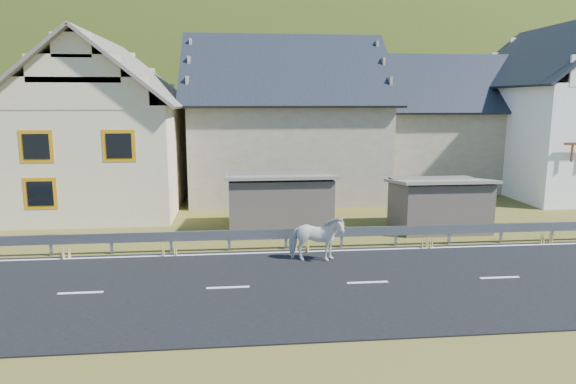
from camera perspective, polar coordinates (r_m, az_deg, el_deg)
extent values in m
plane|color=#4C4E19|center=(15.19, 8.81, -10.05)|extent=(160.00, 160.00, 0.00)
cube|color=black|center=(15.19, 8.81, -9.98)|extent=(60.00, 7.00, 0.04)
cube|color=silver|center=(15.18, 8.82, -9.89)|extent=(60.00, 6.60, 0.01)
cube|color=#93969B|center=(18.44, 5.99, -4.45)|extent=(28.00, 0.08, 0.34)
cube|color=#93969B|center=(19.20, -24.84, -5.48)|extent=(0.10, 0.06, 0.70)
cube|color=#93969B|center=(18.64, -19.00, -5.53)|extent=(0.10, 0.06, 0.70)
cube|color=#93969B|center=(18.29, -12.86, -5.53)|extent=(0.10, 0.06, 0.70)
cube|color=#93969B|center=(18.15, -6.56, -5.46)|extent=(0.10, 0.06, 0.70)
cube|color=#93969B|center=(18.22, -0.23, -5.32)|extent=(0.10, 0.06, 0.70)
cube|color=#93969B|center=(18.52, 5.97, -5.12)|extent=(0.10, 0.06, 0.70)
cube|color=#93969B|center=(19.02, 11.90, -4.88)|extent=(0.10, 0.06, 0.70)
cube|color=#93969B|center=(19.71, 17.46, -4.60)|extent=(0.10, 0.06, 0.70)
cube|color=#93969B|center=(20.58, 22.60, -4.31)|extent=(0.10, 0.06, 0.70)
cube|color=#93969B|center=(21.59, 27.29, -4.01)|extent=(0.10, 0.06, 0.70)
cube|color=brown|center=(20.76, -0.98, -1.26)|extent=(4.30, 3.30, 2.40)
cube|color=brown|center=(21.82, 16.40, -1.38)|extent=(3.80, 2.90, 2.20)
cube|color=beige|center=(26.67, -19.47, 3.76)|extent=(7.00, 9.00, 5.00)
cube|color=#C57E0B|center=(22.77, -26.17, 4.56)|extent=(1.30, 0.12, 1.30)
cube|color=#C57E0B|center=(21.86, -18.26, 4.90)|extent=(1.30, 0.12, 1.30)
cube|color=#C57E0B|center=(23.00, -25.80, -0.15)|extent=(1.30, 0.12, 1.30)
cube|color=tan|center=(28.54, -23.25, 12.08)|extent=(0.70, 0.70, 2.40)
cube|color=tan|center=(29.03, -0.44, 4.82)|extent=(10.00, 9.00, 5.00)
cube|color=tan|center=(33.42, 16.61, 4.76)|extent=(9.00, 8.00, 4.60)
cube|color=white|center=(33.56, 28.20, 5.20)|extent=(8.00, 10.00, 6.00)
ellipsoid|color=#273D14|center=(195.60, -3.22, 2.79)|extent=(440.00, 280.00, 260.00)
ellipsoid|color=black|center=(133.98, -28.74, 9.31)|extent=(76.00, 50.00, 28.00)
imported|color=silver|center=(16.72, 3.11, -5.19)|extent=(1.04, 1.87, 1.51)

